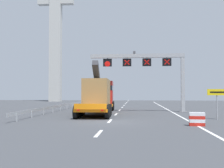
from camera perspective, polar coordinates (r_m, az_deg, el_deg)
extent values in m
plane|color=#424449|center=(20.98, -0.74, -7.90)|extent=(112.00, 112.00, 0.00)
cube|color=silver|center=(15.06, -2.81, -10.29)|extent=(0.20, 2.60, 0.01)
cube|color=silver|center=(21.45, -0.44, -7.75)|extent=(0.20, 2.60, 0.01)
cube|color=silver|center=(27.89, 0.83, -6.37)|extent=(0.20, 2.60, 0.01)
cube|color=silver|center=(34.34, 1.62, -5.50)|extent=(0.20, 2.60, 0.01)
cube|color=silver|center=(40.80, 2.16, -4.91)|extent=(0.20, 2.60, 0.01)
cube|color=silver|center=(47.27, 2.55, -4.48)|extent=(0.20, 2.60, 0.01)
cube|color=silver|center=(53.74, 2.85, -4.15)|extent=(0.20, 2.60, 0.01)
cube|color=silver|center=(60.21, 3.08, -3.90)|extent=(0.20, 2.60, 0.01)
cube|color=silver|center=(66.69, 3.27, -3.69)|extent=(0.20, 2.60, 0.01)
cube|color=silver|center=(73.16, 3.42, -3.52)|extent=(0.20, 2.60, 0.01)
cube|color=silver|center=(79.64, 3.55, -3.38)|extent=(0.20, 2.60, 0.01)
cube|color=silver|center=(33.09, 12.19, -5.60)|extent=(0.20, 63.00, 0.01)
cube|color=#9EA0A5|center=(32.10, 14.62, 0.31)|extent=(0.40, 0.40, 6.74)
cube|color=slate|center=(32.16, 14.67, -5.64)|extent=(0.90, 0.90, 0.08)
cube|color=#9EA0A5|center=(31.92, 5.23, 5.90)|extent=(10.86, 0.44, 0.44)
cube|color=#4C4C51|center=(31.97, 4.69, 6.61)|extent=(0.28, 0.40, 0.28)
cube|color=black|center=(32.02, 11.42, 4.52)|extent=(1.01, 0.24, 0.89)
cube|color=#9EA0A5|center=(32.08, 11.41, 5.40)|extent=(0.08, 0.08, 0.16)
cube|color=red|center=(31.89, 11.45, 4.55)|extent=(0.61, 0.02, 0.61)
cube|color=red|center=(31.89, 11.45, 4.55)|extent=(0.61, 0.02, 0.61)
cube|color=black|center=(31.85, 7.30, 4.53)|extent=(1.01, 0.24, 0.89)
cube|color=#9EA0A5|center=(31.91, 7.30, 5.42)|extent=(0.08, 0.08, 0.16)
cube|color=red|center=(31.72, 7.31, 4.56)|extent=(0.61, 0.02, 0.61)
cube|color=red|center=(31.72, 7.31, 4.56)|extent=(0.61, 0.02, 0.61)
cube|color=black|center=(31.84, 3.16, 4.52)|extent=(1.01, 0.24, 0.89)
cube|color=#9EA0A5|center=(31.90, 3.16, 5.41)|extent=(0.08, 0.08, 0.16)
cube|color=red|center=(31.71, 3.16, 4.55)|extent=(0.61, 0.02, 0.61)
cube|color=red|center=(31.71, 3.16, 4.55)|extent=(0.61, 0.02, 0.61)
cube|color=black|center=(31.99, -0.96, 4.49)|extent=(1.01, 0.24, 0.89)
cube|color=#9EA0A5|center=(32.05, -0.95, 5.37)|extent=(0.08, 0.08, 0.16)
cone|color=red|center=(31.85, -0.98, 4.23)|extent=(0.65, 0.02, 0.65)
cube|color=orange|center=(27.49, -3.20, -4.92)|extent=(3.24, 10.51, 0.24)
cube|color=orange|center=(22.23, -4.58, -4.70)|extent=(2.66, 0.19, 0.44)
cylinder|color=black|center=(23.24, -7.66, -5.93)|extent=(0.37, 1.11, 1.10)
cylinder|color=black|center=(22.91, -0.97, -6.00)|extent=(0.37, 1.11, 1.10)
cylinder|color=black|center=(24.27, -7.22, -5.75)|extent=(0.37, 1.11, 1.10)
cylinder|color=black|center=(23.96, -0.81, -5.82)|extent=(0.37, 1.11, 1.10)
cylinder|color=black|center=(25.30, -6.81, -5.59)|extent=(0.37, 1.11, 1.10)
cylinder|color=black|center=(25.00, -0.67, -5.65)|extent=(0.37, 1.11, 1.10)
cylinder|color=black|center=(26.33, -6.44, -5.44)|extent=(0.37, 1.11, 1.10)
cylinder|color=black|center=(26.05, -0.54, -5.49)|extent=(0.37, 1.11, 1.10)
cylinder|color=black|center=(27.37, -6.09, -5.30)|extent=(0.37, 1.11, 1.10)
cylinder|color=black|center=(27.10, -0.41, -5.35)|extent=(0.37, 1.11, 1.10)
cube|color=red|center=(34.52, -2.01, -2.00)|extent=(2.71, 3.31, 3.10)
cube|color=black|center=(34.52, -2.01, -0.85)|extent=(2.74, 3.33, 0.60)
cylinder|color=black|center=(35.56, -3.98, -4.49)|extent=(0.39, 1.11, 1.10)
cylinder|color=black|center=(35.36, 0.19, -4.51)|extent=(0.39, 1.11, 1.10)
cylinder|color=black|center=(33.57, -4.37, -4.65)|extent=(0.39, 1.11, 1.10)
cylinder|color=black|center=(33.36, 0.04, -4.68)|extent=(0.39, 1.11, 1.10)
cube|color=#9E7A47|center=(27.84, -3.12, -1.85)|extent=(2.62, 5.82, 2.70)
cube|color=#2D2D33|center=(27.06, -3.29, 2.28)|extent=(0.68, 2.96, 2.29)
cube|color=red|center=(22.35, -7.10, -5.45)|extent=(0.20, 0.07, 0.12)
cube|color=red|center=(22.11, -2.06, -5.50)|extent=(0.20, 0.07, 0.12)
cylinder|color=#9EA0A5|center=(24.15, 21.13, -3.99)|extent=(0.10, 0.10, 2.51)
cube|color=yellow|center=(24.07, 21.14, -1.61)|extent=(1.57, 0.06, 0.51)
cube|color=black|center=(24.04, 21.16, -1.61)|extent=(1.13, 0.01, 0.12)
cube|color=red|center=(19.24, 17.37, -8.04)|extent=(1.04, 0.58, 0.23)
cube|color=white|center=(19.22, 17.36, -7.37)|extent=(1.04, 0.58, 0.22)
cube|color=red|center=(19.20, 17.36, -6.70)|extent=(1.04, 0.58, 0.23)
cube|color=white|center=(19.18, 17.35, -6.03)|extent=(1.04, 0.58, 0.23)
cube|color=#999EA3|center=(33.91, -10.80, -4.51)|extent=(0.04, 27.68, 0.32)
cube|color=#999EA3|center=(22.35, -19.33, -6.65)|extent=(0.10, 0.10, 0.60)
cube|color=#999EA3|center=(25.17, -16.43, -6.12)|extent=(0.10, 0.10, 0.60)
cube|color=#999EA3|center=(28.05, -14.12, -5.68)|extent=(0.10, 0.10, 0.60)
cube|color=#999EA3|center=(30.97, -12.25, -5.32)|extent=(0.10, 0.10, 0.60)
cube|color=#999EA3|center=(33.91, -10.71, -5.02)|extent=(0.10, 0.10, 0.60)
cube|color=#999EA3|center=(36.88, -9.41, -4.76)|extent=(0.10, 0.10, 0.60)
cube|color=#999EA3|center=(39.86, -8.31, -4.54)|extent=(0.10, 0.10, 0.60)
cube|color=#999EA3|center=(42.86, -7.36, -4.35)|extent=(0.10, 0.10, 0.60)
cube|color=#999EA3|center=(45.86, -6.53, -4.19)|extent=(0.10, 0.10, 0.60)
cube|color=#B7B7B2|center=(71.29, -11.71, 12.80)|extent=(2.80, 2.00, 40.27)
cube|color=#B7B7B2|center=(72.65, -11.68, 16.49)|extent=(9.00, 1.60, 1.40)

